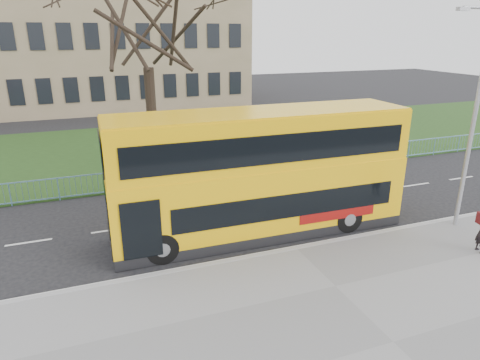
% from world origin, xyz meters
% --- Properties ---
extents(ground, '(120.00, 120.00, 0.00)m').
position_xyz_m(ground, '(0.00, 0.00, 0.00)').
color(ground, black).
rests_on(ground, ground).
extents(pavement, '(80.00, 10.50, 0.12)m').
position_xyz_m(pavement, '(0.00, -6.75, 0.06)').
color(pavement, slate).
rests_on(pavement, ground).
extents(kerb, '(80.00, 0.20, 0.14)m').
position_xyz_m(kerb, '(0.00, -1.55, 0.07)').
color(kerb, '#99999C').
rests_on(kerb, ground).
extents(grass_verge, '(80.00, 15.40, 0.08)m').
position_xyz_m(grass_verge, '(0.00, 14.30, 0.04)').
color(grass_verge, '#203C16').
rests_on(grass_verge, ground).
extents(guard_railing, '(40.00, 0.12, 1.10)m').
position_xyz_m(guard_railing, '(0.00, 6.60, 0.55)').
color(guard_railing, '#6CA2C0').
rests_on(guard_railing, ground).
extents(bare_tree, '(9.20, 9.20, 13.14)m').
position_xyz_m(bare_tree, '(-3.00, 10.00, 6.65)').
color(bare_tree, black).
rests_on(bare_tree, grass_verge).
extents(civic_building, '(30.00, 15.00, 14.00)m').
position_xyz_m(civic_building, '(-5.00, 35.00, 7.00)').
color(civic_building, '#817252').
rests_on(civic_building, ground).
extents(yellow_bus, '(11.18, 2.87, 4.66)m').
position_xyz_m(yellow_bus, '(-0.60, 0.39, 2.50)').
color(yellow_bus, '#FEBC0A').
rests_on(yellow_bus, ground).
extents(street_lamp, '(1.71, 0.20, 8.09)m').
position_xyz_m(street_lamp, '(6.79, -2.00, 4.55)').
color(street_lamp, '#9C9EA4').
rests_on(street_lamp, pavement).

